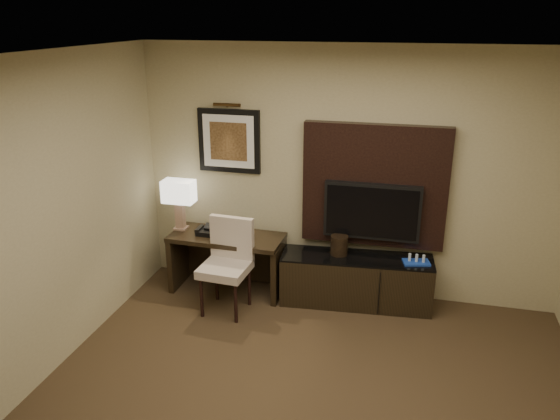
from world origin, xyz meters
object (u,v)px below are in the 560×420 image
(tv, at_px, (372,211))
(ice_bucket, at_px, (339,245))
(desk_phone, at_px, (207,230))
(minibar_tray, at_px, (417,259))
(credenza, at_px, (356,280))
(desk, at_px, (228,263))
(table_lamp, at_px, (180,205))
(desk_chair, at_px, (225,268))

(tv, height_order, ice_bucket, tv)
(tv, height_order, desk_phone, tv)
(tv, height_order, minibar_tray, tv)
(credenza, distance_m, desk_phone, 1.71)
(desk, distance_m, credenza, 1.44)
(table_lamp, bearing_deg, ice_bucket, 0.45)
(table_lamp, distance_m, minibar_tray, 2.63)
(desk, bearing_deg, table_lamp, 175.30)
(desk_chair, bearing_deg, table_lamp, 148.06)
(tv, distance_m, desk_chair, 1.64)
(tv, relative_size, ice_bucket, 4.79)
(desk, xyz_separation_m, table_lamp, (-0.57, 0.06, 0.62))
(credenza, height_order, desk_chair, desk_chair)
(desk_phone, relative_size, ice_bucket, 0.99)
(desk, height_order, credenza, desk)
(tv, relative_size, desk_chair, 1.01)
(desk_chair, distance_m, minibar_tray, 1.97)
(desk, distance_m, desk_chair, 0.49)
(table_lamp, xyz_separation_m, minibar_tray, (2.61, -0.01, -0.36))
(credenza, xyz_separation_m, minibar_tray, (0.61, -0.00, 0.32))
(desk_chair, xyz_separation_m, minibar_tray, (1.91, 0.49, 0.10))
(credenza, bearing_deg, desk_chair, -163.98)
(tv, relative_size, table_lamp, 1.75)
(tv, height_order, table_lamp, tv)
(desk, relative_size, desk_phone, 6.03)
(table_lamp, relative_size, minibar_tray, 2.14)
(credenza, height_order, table_lamp, table_lamp)
(desk_phone, xyz_separation_m, minibar_tray, (2.26, 0.06, -0.12))
(desk_phone, bearing_deg, tv, 7.24)
(desk, relative_size, credenza, 0.78)
(ice_bucket, bearing_deg, table_lamp, -179.55)
(desk, relative_size, minibar_tray, 4.66)
(credenza, distance_m, table_lamp, 2.11)
(desk, relative_size, tv, 1.25)
(desk_phone, bearing_deg, credenza, 2.89)
(table_lamp, bearing_deg, desk_chair, -35.81)
(desk_phone, height_order, ice_bucket, desk_phone)
(credenza, height_order, tv, tv)
(table_lamp, relative_size, ice_bucket, 2.75)
(ice_bucket, bearing_deg, credenza, -7.51)
(ice_bucket, bearing_deg, desk_chair, -154.89)
(desk_chair, height_order, table_lamp, table_lamp)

